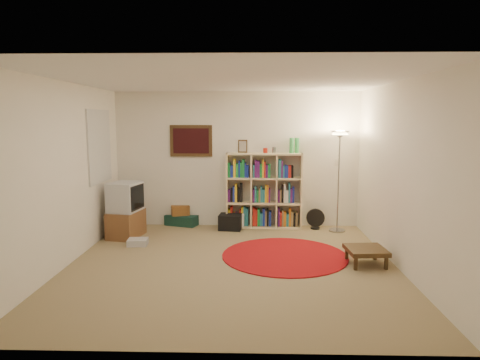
# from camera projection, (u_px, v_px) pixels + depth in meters

# --- Properties ---
(room) EXTENTS (4.54, 4.54, 2.54)m
(room) POSITION_uv_depth(u_px,v_px,m) (227.00, 174.00, 5.77)
(room) COLOR #8B7651
(room) RESTS_ON ground
(bookshelf) EXTENTS (1.40, 0.44, 1.66)m
(bookshelf) POSITION_uv_depth(u_px,v_px,m) (263.00, 191.00, 7.92)
(bookshelf) COLOR #FFE5AA
(bookshelf) RESTS_ON ground
(floor_lamp) EXTENTS (0.44, 0.44, 1.80)m
(floor_lamp) POSITION_uv_depth(u_px,v_px,m) (340.00, 148.00, 7.47)
(floor_lamp) COLOR #939296
(floor_lamp) RESTS_ON ground
(floor_fan) EXTENTS (0.33, 0.18, 0.38)m
(floor_fan) POSITION_uv_depth(u_px,v_px,m) (315.00, 219.00, 7.81)
(floor_fan) COLOR black
(floor_fan) RESTS_ON ground
(tv_stand) EXTENTS (0.56, 0.72, 0.94)m
(tv_stand) POSITION_uv_depth(u_px,v_px,m) (126.00, 211.00, 7.26)
(tv_stand) COLOR brown
(tv_stand) RESTS_ON ground
(dvd_box) EXTENTS (0.32, 0.28, 0.10)m
(dvd_box) POSITION_uv_depth(u_px,v_px,m) (138.00, 242.00, 6.82)
(dvd_box) COLOR silver
(dvd_box) RESTS_ON ground
(suitcase) EXTENTS (0.69, 0.56, 0.19)m
(suitcase) POSITION_uv_depth(u_px,v_px,m) (183.00, 220.00, 8.16)
(suitcase) COLOR #12332B
(suitcase) RESTS_ON ground
(wicker_basket) EXTENTS (0.39, 0.33, 0.19)m
(wicker_basket) POSITION_uv_depth(u_px,v_px,m) (180.00, 210.00, 8.11)
(wicker_basket) COLOR brown
(wicker_basket) RESTS_ON suitcase
(duffel_bag) EXTENTS (0.44, 0.38, 0.28)m
(duffel_bag) POSITION_uv_depth(u_px,v_px,m) (230.00, 222.00, 7.79)
(duffel_bag) COLOR black
(duffel_bag) RESTS_ON ground
(paper_towel) EXTENTS (0.17, 0.17, 0.27)m
(paper_towel) POSITION_uv_depth(u_px,v_px,m) (241.00, 221.00, 7.89)
(paper_towel) COLOR white
(paper_towel) RESTS_ON ground
(red_rug) EXTENTS (1.84, 1.84, 0.02)m
(red_rug) POSITION_uv_depth(u_px,v_px,m) (285.00, 255.00, 6.28)
(red_rug) COLOR maroon
(red_rug) RESTS_ON ground
(side_table) EXTENTS (0.55, 0.55, 0.24)m
(side_table) POSITION_uv_depth(u_px,v_px,m) (366.00, 251.00, 5.88)
(side_table) COLOR #372513
(side_table) RESTS_ON ground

